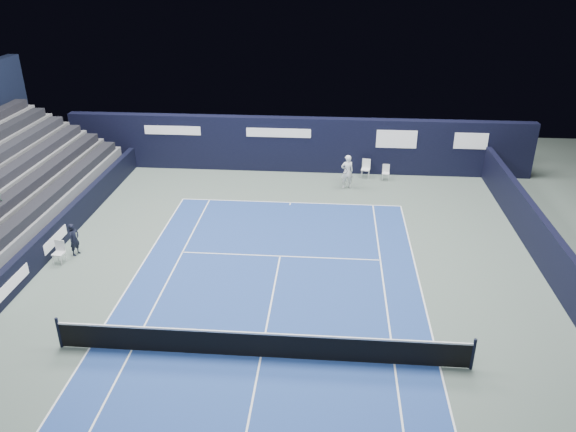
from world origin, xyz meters
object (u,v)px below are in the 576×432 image
at_px(folding_chair_back_a, 366,167).
at_px(folding_chair_back_b, 386,171).
at_px(tennis_net, 260,344).
at_px(line_judge_chair, 59,250).
at_px(tennis_player, 347,172).

distance_m(folding_chair_back_a, folding_chair_back_b, 1.13).
xyz_separation_m(folding_chair_back_a, tennis_net, (-3.90, -15.74, -0.08)).
relative_size(line_judge_chair, tennis_net, 0.07).
distance_m(folding_chair_back_b, line_judge_chair, 17.17).
bearing_deg(line_judge_chair, tennis_player, 43.23).
bearing_deg(line_judge_chair, folding_chair_back_a, 45.58).
relative_size(folding_chair_back_b, tennis_player, 0.48).
relative_size(folding_chair_back_a, line_judge_chair, 1.09).
bearing_deg(folding_chair_back_b, line_judge_chair, -138.89).
bearing_deg(tennis_player, tennis_net, -101.35).
xyz_separation_m(folding_chair_back_a, line_judge_chair, (-12.72, -10.53, -0.05)).
distance_m(tennis_net, tennis_player, 14.36).
bearing_deg(line_judge_chair, tennis_net, -24.64).
bearing_deg(tennis_net, tennis_player, 78.65).
xyz_separation_m(line_judge_chair, tennis_net, (8.82, -5.21, -0.03)).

